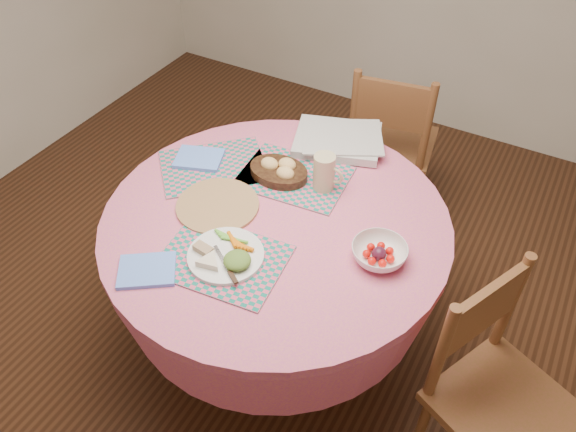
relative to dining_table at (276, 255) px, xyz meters
name	(u,v)px	position (x,y,z in m)	size (l,w,h in m)	color
ground	(278,340)	(0.00, 0.00, -0.56)	(4.00, 4.00, 0.00)	#331C0F
dining_table	(276,255)	(0.00, 0.00, 0.00)	(1.24, 1.24, 0.75)	#DE6773
chair_right	(494,388)	(0.86, -0.08, -0.10)	(0.52, 0.53, 0.87)	brown
chair_back	(390,142)	(0.07, 1.01, -0.09)	(0.47, 0.46, 0.90)	brown
placemat_front	(222,260)	(-0.05, -0.26, 0.20)	(0.40, 0.30, 0.01)	#147566
placemat_left	(214,166)	(-0.36, 0.13, 0.20)	(0.40, 0.30, 0.01)	#147566
placemat_back	(294,177)	(-0.05, 0.23, 0.20)	(0.40, 0.30, 0.01)	#147566
wicker_trivet	(218,205)	(-0.21, -0.05, 0.20)	(0.30, 0.30, 0.01)	olive
napkin_near	(147,270)	(-0.23, -0.42, 0.20)	(0.18, 0.14, 0.01)	#5F8DF6
napkin_far	(199,158)	(-0.43, 0.13, 0.21)	(0.18, 0.14, 0.01)	#5F8DF6
dinner_plate	(226,256)	(-0.04, -0.25, 0.22)	(0.25, 0.25, 0.05)	white
bread_bowl	(279,170)	(-0.10, 0.20, 0.23)	(0.23, 0.23, 0.08)	black
latte_mug	(325,172)	(0.08, 0.23, 0.27)	(0.12, 0.08, 0.14)	#C4B386
fruit_bowl	(379,253)	(0.39, -0.01, 0.22)	(0.23, 0.23, 0.06)	white
newspaper_stack	(338,139)	(0.00, 0.50, 0.22)	(0.42, 0.37, 0.04)	silver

